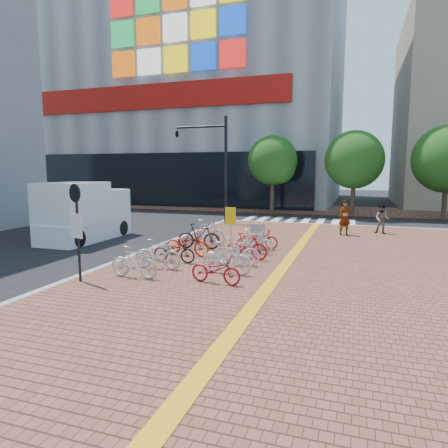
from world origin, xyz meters
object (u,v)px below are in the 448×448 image
(bike_0, at_px, (134,262))
(pedestrian_a, at_px, (345,218))
(bike_6, at_px, (216,270))
(bike_8, at_px, (236,251))
(yellow_sign, at_px, (230,220))
(box_truck, at_px, (84,213))
(bike_7, at_px, (226,258))
(bike_5, at_px, (206,232))
(bike_1, at_px, (158,254))
(notice_sign, at_px, (77,221))
(bike_2, at_px, (174,251))
(bike_3, at_px, (187,244))
(bike_11, at_px, (259,239))
(bike_4, at_px, (199,236))
(bike_9, at_px, (247,246))
(traffic_light_pole, at_px, (203,150))
(bike_10, at_px, (253,241))
(utility_box, at_px, (258,236))
(pedestrian_b, at_px, (382,219))

(bike_0, xyz_separation_m, pedestrian_a, (5.90, 10.61, 0.41))
(bike_6, relative_size, bike_8, 0.96)
(yellow_sign, bearing_deg, box_truck, 179.12)
(pedestrian_a, bearing_deg, bike_7, -139.23)
(bike_5, bearing_deg, yellow_sign, -86.27)
(bike_1, relative_size, notice_sign, 0.58)
(bike_0, bearing_deg, bike_8, -43.51)
(bike_2, distance_m, bike_3, 1.22)
(bike_2, bearing_deg, bike_11, -35.49)
(bike_4, relative_size, bike_6, 1.15)
(bike_1, distance_m, box_truck, 8.00)
(bike_9, height_order, pedestrian_a, pedestrian_a)
(pedestrian_a, bearing_deg, bike_0, -148.38)
(notice_sign, bearing_deg, bike_0, 33.02)
(bike_3, bearing_deg, bike_4, 3.06)
(pedestrian_a, relative_size, notice_sign, 0.62)
(bike_3, xyz_separation_m, bike_6, (2.35, -3.27, -0.06))
(bike_5, relative_size, box_truck, 0.38)
(traffic_light_pole, bearing_deg, bike_4, -69.82)
(bike_3, xyz_separation_m, bike_7, (2.30, -2.12, 0.04))
(bike_0, xyz_separation_m, bike_4, (0.17, 4.87, 0.05))
(bike_4, distance_m, bike_8, 3.29)
(bike_0, height_order, bike_9, bike_0)
(bike_3, distance_m, bike_10, 2.64)
(bike_9, distance_m, notice_sign, 6.16)
(utility_box, relative_size, yellow_sign, 0.64)
(bike_8, xyz_separation_m, yellow_sign, (-1.22, 3.18, 0.70))
(bike_7, distance_m, traffic_light_pole, 13.59)
(bike_1, bearing_deg, bike_10, -38.22)
(bike_0, distance_m, traffic_light_pole, 14.07)
(bike_3, bearing_deg, bike_11, -45.34)
(bike_6, xyz_separation_m, bike_10, (-0.00, 4.49, 0.07))
(bike_7, height_order, bike_9, bike_7)
(bike_6, relative_size, box_truck, 0.32)
(bike_11, bearing_deg, pedestrian_a, -35.08)
(utility_box, distance_m, traffic_light_pole, 10.15)
(utility_box, height_order, notice_sign, notice_sign)
(notice_sign, bearing_deg, bike_2, 62.77)
(bike_7, height_order, bike_11, bike_7)
(bike_8, xyz_separation_m, bike_11, (0.04, 3.22, -0.07))
(bike_5, bearing_deg, bike_8, -136.68)
(yellow_sign, bearing_deg, bike_6, -76.82)
(bike_5, distance_m, pedestrian_b, 9.61)
(pedestrian_a, distance_m, notice_sign, 13.62)
(bike_1, xyz_separation_m, bike_8, (2.38, 1.31, -0.01))
(bike_3, distance_m, utility_box, 3.11)
(utility_box, bearing_deg, bike_4, -163.42)
(utility_box, relative_size, notice_sign, 0.38)
(bike_2, relative_size, bike_4, 0.87)
(bike_7, height_order, pedestrian_a, pedestrian_a)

